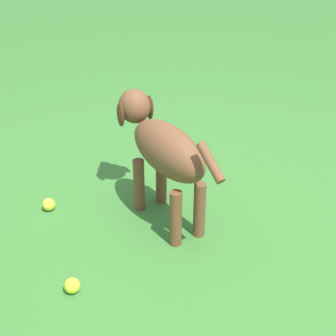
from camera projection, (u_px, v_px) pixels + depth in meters
ground at (190, 231)px, 2.39m from camera, size 14.00×14.00×0.00m
dog at (162, 147)px, 2.30m from camera, size 0.23×0.87×0.59m
tennis_ball_0 at (49, 205)px, 2.52m from camera, size 0.07×0.07×0.07m
tennis_ball_1 at (72, 286)px, 2.01m from camera, size 0.07×0.07×0.07m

